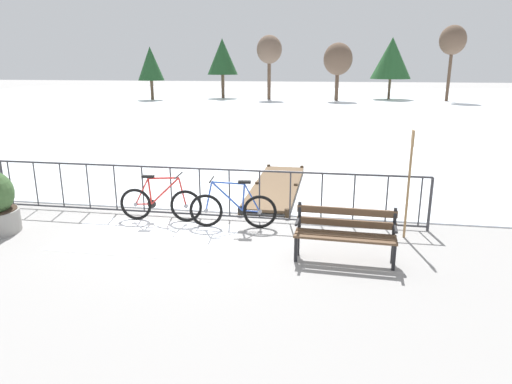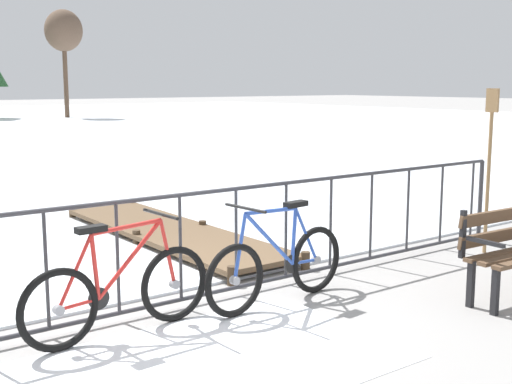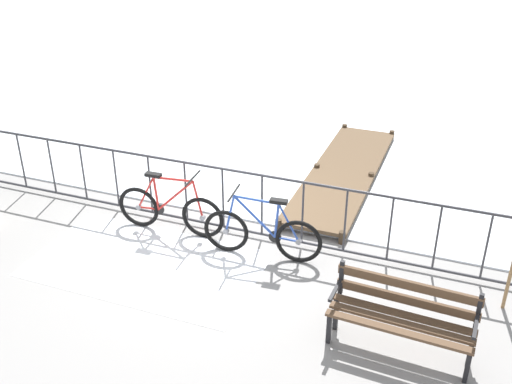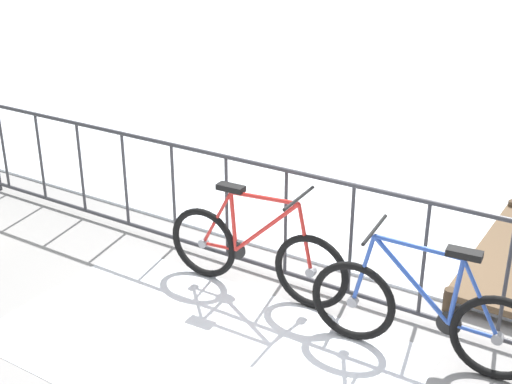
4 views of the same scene
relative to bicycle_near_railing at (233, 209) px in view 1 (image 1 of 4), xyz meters
The scene contains 15 objects.
ground_plane 0.97m from the bicycle_near_railing, 150.97° to the left, with size 160.00×160.00×0.00m, color gray.
frozen_pond 28.85m from the bicycle_near_railing, 91.56° to the left, with size 80.00×56.00×0.03m, color silver.
snow_patch 1.67m from the bicycle_near_railing, 152.02° to the right, with size 3.17×1.82×0.01m, color white.
railing_fence 0.92m from the bicycle_near_railing, 150.97° to the left, with size 9.06×0.06×1.07m.
bicycle_near_railing is the anchor object (origin of this frame).
bicycle_second 1.54m from the bicycle_near_railing, behind, with size 1.71×0.52×0.97m.
park_bench 2.44m from the bicycle_near_railing, 29.70° to the right, with size 1.62×0.56×0.89m.
oar_upright 3.31m from the bicycle_near_railing, ahead, with size 0.04×0.16×1.98m.
wooden_dock 2.91m from the bicycle_near_railing, 80.41° to the left, with size 1.10×4.34×0.20m.
tree_far_west 36.28m from the bicycle_near_railing, 71.67° to the left, with size 2.18×2.18×6.26m.
tree_west_mid 36.14m from the bicycle_near_railing, 103.97° to the left, with size 2.84×2.84×5.41m.
tree_centre 33.41m from the bicycle_near_railing, 86.69° to the left, with size 2.46×2.46×4.90m.
tree_east_mid 34.78m from the bicycle_near_railing, 114.53° to the left, with size 2.30×2.30×4.62m.
tree_far_east 36.66m from the bicycle_near_railing, 79.49° to the left, with size 3.60×3.60×5.44m.
tree_extra 34.14m from the bicycle_near_railing, 96.95° to the left, with size 2.23×2.23×5.60m.
Camera 1 is at (2.65, -8.69, 3.07)m, focal length 32.14 mm.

